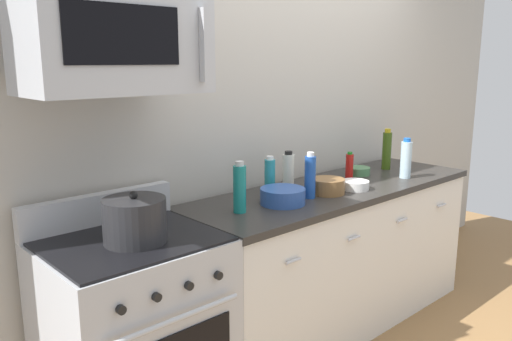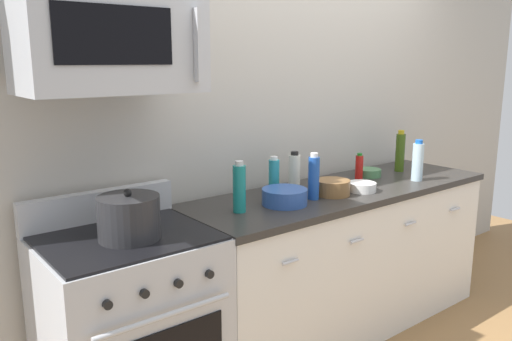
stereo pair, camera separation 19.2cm
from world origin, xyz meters
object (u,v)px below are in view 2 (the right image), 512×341
Objects in this scene: bottle_soda_blue at (314,177)px; bowl_blue_mixing at (285,196)px; bowl_wooden_salad at (333,187)px; bottle_water_clear at (418,161)px; range_oven at (130,328)px; bottle_hot_sauce_red at (359,167)px; bowl_green_glaze at (369,172)px; bottle_dish_soap at (274,177)px; stockpot at (129,217)px; bottle_vinegar_white at (294,171)px; microwave at (110,45)px; bowl_white_ceramic at (362,187)px; bottle_olive_oil at (400,152)px; bottle_sparkling_teal at (239,188)px.

bowl_blue_mixing is at bearing 175.41° from bottle_soda_blue.
bottle_water_clear is at bearing -6.78° from bowl_wooden_salad.
bottle_hot_sauce_red is (1.68, 0.09, 0.53)m from range_oven.
bottle_dish_soap is at bearing 178.81° from bowl_green_glaze.
stockpot is at bearing -90.00° from range_oven.
bottle_hot_sauce_red is at bearing 137.92° from bottle_water_clear.
microwave is at bearing -173.86° from bottle_vinegar_white.
bowl_white_ceramic is 0.69× the size of bowl_blue_mixing.
bowl_white_ceramic is 0.42m from bowl_green_glaze.
bottle_sparkling_teal is at bearing -175.92° from bottle_olive_oil.
bowl_wooden_salad is at bearing -5.56° from microwave.
bowl_wooden_salad is at bearing 173.22° from bottle_water_clear.
bottle_water_clear reaches higher than bowl_wooden_salad.
stockpot reaches higher than bowl_white_ceramic.
bowl_blue_mixing is at bearing -3.58° from range_oven.
bottle_sparkling_teal is at bearing -173.75° from bowl_green_glaze.
bottle_olive_oil reaches higher than bottle_vinegar_white.
bottle_olive_oil is at bearing 2.41° from range_oven.
bottle_soda_blue is 0.17m from bowl_wooden_salad.
bowl_blue_mixing is 0.91× the size of stockpot.
microwave is 1.22m from bottle_dish_soap.
microwave is 0.74m from stockpot.
bottle_soda_blue is at bearing 174.11° from bottle_water_clear.
bowl_wooden_salad is 0.58m from bowl_green_glaze.
bottle_water_clear reaches higher than range_oven.
range_oven is at bearing -177.59° from bottle_olive_oil.
bowl_wooden_salad is (0.27, -0.21, -0.06)m from bottle_dish_soap.
bottle_olive_oil is 0.87m from bowl_wooden_salad.
bottle_vinegar_white is 0.41m from bowl_white_ceramic.
bowl_green_glaze is (0.91, 0.17, -0.02)m from bowl_blue_mixing.
bottle_vinegar_white is at bearing 107.10° from bowl_wooden_salad.
microwave is 1.67m from bowl_white_ceramic.
bottle_hot_sauce_red is at bearing 3.07° from range_oven.
bottle_dish_soap is 0.93× the size of bowl_blue_mixing.
bottle_vinegar_white is at bearing 39.27° from bowl_blue_mixing.
bowl_wooden_salad reaches higher than bowl_blue_mixing.
bottle_dish_soap is (0.98, 0.13, 0.56)m from range_oven.
bottle_hot_sauce_red is 0.14m from bowl_green_glaze.
bowl_green_glaze is at bearing 18.97° from bowl_wooden_salad.
stockpot is (-2.10, -0.14, -0.04)m from bottle_olive_oil.
bowl_wooden_salad is at bearing -72.90° from bottle_vinegar_white.
bottle_sparkling_teal is 0.84m from bowl_white_ceramic.
bottle_soda_blue is 0.86m from bottle_water_clear.
bottle_vinegar_white is at bearing 18.78° from bottle_sparkling_teal.
bottle_olive_oil is 1.79× the size of bowl_green_glaze.
range_oven is 4.65× the size of bottle_dish_soap.
bowl_white_ceramic is at bearing -46.79° from bottle_vinegar_white.
stockpot is at bearing 179.81° from bowl_blue_mixing.
bottle_vinegar_white reaches higher than bowl_white_ceramic.
bowl_green_glaze is at bearing -1.19° from bottle_dish_soap.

